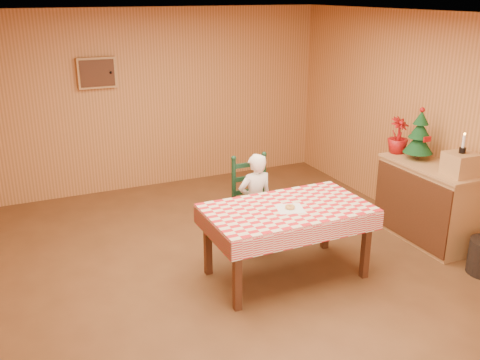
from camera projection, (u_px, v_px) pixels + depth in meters
name	position (u px, v px, depth m)	size (l,w,h in m)	color
ground	(248.00, 269.00, 5.71)	(6.00, 6.00, 0.00)	brown
cabin_walls	(227.00, 91.00, 5.55)	(5.10, 6.05, 2.65)	#C18046
dining_table	(287.00, 215.00, 5.37)	(1.66, 0.96, 0.77)	#4A2613
ladder_chair	(253.00, 205.00, 6.10)	(0.44, 0.40, 1.08)	black
seated_child	(255.00, 201.00, 6.03)	(0.41, 0.27, 1.12)	white
napkin	(290.00, 209.00, 5.30)	(0.26, 0.26, 0.00)	white
donut	(290.00, 207.00, 5.29)	(0.10, 0.10, 0.03)	gold
shelf_unit	(427.00, 203.00, 6.26)	(0.54, 1.24, 0.93)	tan
crate	(460.00, 164.00, 5.72)	(0.30, 0.30, 0.25)	tan
christmas_tree	(419.00, 136.00, 6.23)	(0.34, 0.34, 0.62)	#4A2613
flower_arrangement	(398.00, 135.00, 6.49)	(0.25, 0.25, 0.44)	maroon
candle_set	(463.00, 147.00, 5.66)	(0.07, 0.07, 0.22)	black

